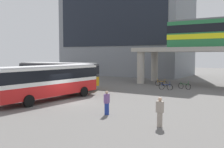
{
  "coord_description": "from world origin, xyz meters",
  "views": [
    {
      "loc": [
        15.46,
        -17.58,
        4.23
      ],
      "look_at": [
        0.78,
        5.65,
        2.2
      ],
      "focal_mm": 42.04,
      "sensor_mm": 36.0,
      "label": 1
    }
  ],
  "objects_px": {
    "station_building": "(125,23)",
    "bicycle_green": "(185,86)",
    "bicycle_blue": "(166,87)",
    "pedestrian_waiting_near_stop": "(107,104)",
    "pedestrian_near_building": "(160,113)",
    "bus_main": "(48,79)",
    "bicycle_orange": "(161,83)",
    "bus_secondary": "(57,72)"
  },
  "relations": [
    {
      "from": "station_building",
      "to": "pedestrian_near_building",
      "type": "xyz_separation_m",
      "value": [
        22.1,
        -35.07,
        -10.1
      ]
    },
    {
      "from": "bus_main",
      "to": "bus_secondary",
      "type": "bearing_deg",
      "value": 128.75
    },
    {
      "from": "bus_main",
      "to": "bicycle_green",
      "type": "bearing_deg",
      "value": 60.36
    },
    {
      "from": "bicycle_green",
      "to": "pedestrian_waiting_near_stop",
      "type": "bearing_deg",
      "value": -91.7
    },
    {
      "from": "bicycle_blue",
      "to": "pedestrian_near_building",
      "type": "height_order",
      "value": "pedestrian_near_building"
    },
    {
      "from": "bicycle_orange",
      "to": "pedestrian_near_building",
      "type": "height_order",
      "value": "pedestrian_near_building"
    },
    {
      "from": "bicycle_blue",
      "to": "pedestrian_waiting_near_stop",
      "type": "height_order",
      "value": "pedestrian_waiting_near_stop"
    },
    {
      "from": "pedestrian_waiting_near_stop",
      "to": "pedestrian_near_building",
      "type": "xyz_separation_m",
      "value": [
        4.35,
        -0.95,
        0.03
      ]
    },
    {
      "from": "bus_secondary",
      "to": "pedestrian_waiting_near_stop",
      "type": "xyz_separation_m",
      "value": [
        13.48,
        -9.02,
        -1.2
      ]
    },
    {
      "from": "bicycle_orange",
      "to": "station_building",
      "type": "bearing_deg",
      "value": 132.4
    },
    {
      "from": "bus_main",
      "to": "bus_secondary",
      "type": "xyz_separation_m",
      "value": [
        -5.63,
        7.02,
        0.0
      ]
    },
    {
      "from": "bicycle_green",
      "to": "bicycle_blue",
      "type": "distance_m",
      "value": 2.51
    },
    {
      "from": "bus_main",
      "to": "bicycle_blue",
      "type": "height_order",
      "value": "bus_main"
    },
    {
      "from": "bus_secondary",
      "to": "bicycle_orange",
      "type": "xyz_separation_m",
      "value": [
        10.35,
        9.09,
        -1.63
      ]
    },
    {
      "from": "bus_secondary",
      "to": "bicycle_orange",
      "type": "distance_m",
      "value": 13.87
    },
    {
      "from": "pedestrian_near_building",
      "to": "bicycle_blue",
      "type": "bearing_deg",
      "value": 109.53
    },
    {
      "from": "pedestrian_waiting_near_stop",
      "to": "bicycle_orange",
      "type": "bearing_deg",
      "value": 99.79
    },
    {
      "from": "bus_main",
      "to": "pedestrian_near_building",
      "type": "relative_size",
      "value": 6.4
    },
    {
      "from": "bicycle_orange",
      "to": "bicycle_blue",
      "type": "distance_m",
      "value": 3.75
    },
    {
      "from": "bus_secondary",
      "to": "pedestrian_near_building",
      "type": "height_order",
      "value": "bus_secondary"
    },
    {
      "from": "station_building",
      "to": "bus_main",
      "type": "relative_size",
      "value": 2.36
    },
    {
      "from": "station_building",
      "to": "bicycle_blue",
      "type": "distance_m",
      "value": 27.48
    },
    {
      "from": "bus_main",
      "to": "bicycle_blue",
      "type": "bearing_deg",
      "value": 62.85
    },
    {
      "from": "bicycle_orange",
      "to": "bicycle_blue",
      "type": "height_order",
      "value": "same"
    },
    {
      "from": "bicycle_green",
      "to": "bicycle_blue",
      "type": "xyz_separation_m",
      "value": [
        -1.75,
        -1.8,
        0.0
      ]
    },
    {
      "from": "station_building",
      "to": "bus_secondary",
      "type": "xyz_separation_m",
      "value": [
        4.27,
        -25.1,
        -8.93
      ]
    },
    {
      "from": "bicycle_green",
      "to": "station_building",
      "type": "bearing_deg",
      "value": 136.25
    },
    {
      "from": "station_building",
      "to": "bus_main",
      "type": "distance_m",
      "value": 34.78
    },
    {
      "from": "station_building",
      "to": "pedestrian_waiting_near_stop",
      "type": "bearing_deg",
      "value": -62.52
    },
    {
      "from": "bicycle_orange",
      "to": "pedestrian_waiting_near_stop",
      "type": "xyz_separation_m",
      "value": [
        3.12,
        -18.11,
        0.43
      ]
    },
    {
      "from": "bicycle_green",
      "to": "bus_main",
      "type": "bearing_deg",
      "value": -119.64
    },
    {
      "from": "bicycle_green",
      "to": "pedestrian_near_building",
      "type": "relative_size",
      "value": 0.99
    },
    {
      "from": "pedestrian_waiting_near_stop",
      "to": "station_building",
      "type": "bearing_deg",
      "value": 117.48
    },
    {
      "from": "bus_main",
      "to": "bicycle_green",
      "type": "xyz_separation_m",
      "value": [
        8.34,
        14.65,
        -1.63
      ]
    },
    {
      "from": "bus_secondary",
      "to": "station_building",
      "type": "bearing_deg",
      "value": 99.66
    },
    {
      "from": "bus_main",
      "to": "pedestrian_waiting_near_stop",
      "type": "height_order",
      "value": "bus_main"
    },
    {
      "from": "station_building",
      "to": "bicycle_green",
      "type": "xyz_separation_m",
      "value": [
        18.24,
        -17.47,
        -10.56
      ]
    },
    {
      "from": "bicycle_orange",
      "to": "pedestrian_near_building",
      "type": "bearing_deg",
      "value": -68.58
    },
    {
      "from": "pedestrian_waiting_near_stop",
      "to": "pedestrian_near_building",
      "type": "height_order",
      "value": "pedestrian_near_building"
    },
    {
      "from": "station_building",
      "to": "pedestrian_waiting_near_stop",
      "type": "relative_size",
      "value": 15.63
    },
    {
      "from": "bus_main",
      "to": "pedestrian_near_building",
      "type": "xyz_separation_m",
      "value": [
        12.19,
        -2.95,
        -1.17
      ]
    },
    {
      "from": "bus_secondary",
      "to": "pedestrian_waiting_near_stop",
      "type": "height_order",
      "value": "bus_secondary"
    }
  ]
}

